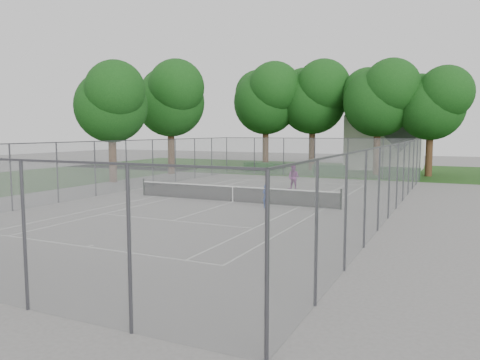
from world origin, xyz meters
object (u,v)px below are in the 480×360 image
at_px(house, 385,133).
at_px(girl_player, 266,196).
at_px(woman_player, 294,177).
at_px(tennis_net, 233,193).

distance_m(house, girl_player, 30.19).
bearing_deg(woman_player, house, 88.17).
height_order(tennis_net, woman_player, woman_player).
distance_m(tennis_net, house, 29.30).
bearing_deg(tennis_net, woman_player, 78.76).
distance_m(girl_player, woman_player, 8.28).
height_order(house, girl_player, house).
xyz_separation_m(girl_player, woman_player, (-1.21, 8.19, 0.24)).
distance_m(house, woman_player, 22.19).
bearing_deg(house, tennis_net, -98.86).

